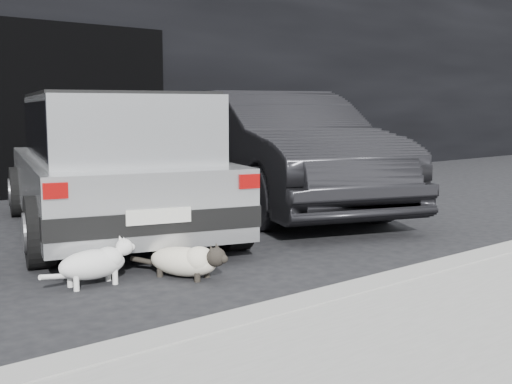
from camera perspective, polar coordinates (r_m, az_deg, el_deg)
ground at (r=6.21m, az=-12.93°, el=-4.99°), size 80.00×80.00×0.00m
garage_opening at (r=10.13m, az=-18.16°, el=6.99°), size 4.00×0.10×2.60m
curb at (r=4.81m, az=12.54°, el=-7.89°), size 18.00×0.25×0.12m
silver_hatchback at (r=6.95m, az=-12.65°, el=3.03°), size 2.82×4.32×1.47m
second_car at (r=8.37m, az=2.00°, el=3.71°), size 3.07×4.96×1.54m
cat_siamese at (r=5.06m, az=-5.98°, el=-6.12°), size 0.51×0.78×0.30m
cat_white at (r=4.97m, az=-13.97°, el=-6.10°), size 0.76×0.28×0.35m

